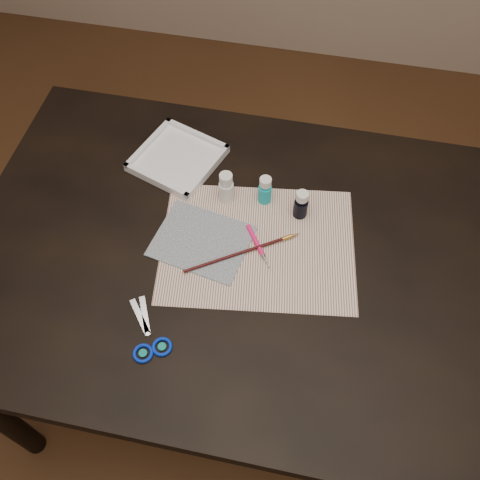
% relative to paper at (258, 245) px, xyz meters
% --- Properties ---
extents(ground, '(3.50, 3.50, 0.02)m').
position_rel_paper_xyz_m(ground, '(-0.04, -0.03, -0.76)').
color(ground, '#422614').
rests_on(ground, ground).
extents(table, '(1.30, 0.90, 0.75)m').
position_rel_paper_xyz_m(table, '(-0.04, -0.03, -0.38)').
color(table, black).
rests_on(table, ground).
extents(paper, '(0.49, 0.40, 0.00)m').
position_rel_paper_xyz_m(paper, '(0.00, 0.00, 0.00)').
color(paper, white).
rests_on(paper, table).
extents(canvas, '(0.24, 0.21, 0.00)m').
position_rel_paper_xyz_m(canvas, '(-0.13, -0.02, 0.00)').
color(canvas, black).
rests_on(canvas, paper).
extents(paint_bottle_white, '(0.05, 0.05, 0.09)m').
position_rel_paper_xyz_m(paint_bottle_white, '(-0.10, 0.12, 0.04)').
color(paint_bottle_white, white).
rests_on(paint_bottle_white, table).
extents(paint_bottle_cyan, '(0.04, 0.04, 0.08)m').
position_rel_paper_xyz_m(paint_bottle_cyan, '(-0.01, 0.13, 0.04)').
color(paint_bottle_cyan, '#13A9B9').
rests_on(paint_bottle_cyan, table).
extents(paint_bottle_navy, '(0.04, 0.04, 0.08)m').
position_rel_paper_xyz_m(paint_bottle_navy, '(0.08, 0.11, 0.04)').
color(paint_bottle_navy, black).
rests_on(paint_bottle_navy, table).
extents(paintbrush, '(0.25, 0.17, 0.01)m').
position_rel_paper_xyz_m(paintbrush, '(-0.03, -0.03, 0.01)').
color(paintbrush, black).
rests_on(paintbrush, canvas).
extents(craft_knife, '(0.08, 0.12, 0.01)m').
position_rel_paper_xyz_m(craft_knife, '(0.00, -0.01, 0.01)').
color(craft_knife, '#FF1870').
rests_on(craft_knife, paper).
extents(scissors, '(0.17, 0.18, 0.01)m').
position_rel_paper_xyz_m(scissors, '(-0.20, -0.26, 0.00)').
color(scissors, silver).
rests_on(scissors, table).
extents(palette_tray, '(0.25, 0.25, 0.02)m').
position_rel_paper_xyz_m(palette_tray, '(-0.25, 0.22, 0.01)').
color(palette_tray, white).
rests_on(palette_tray, table).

